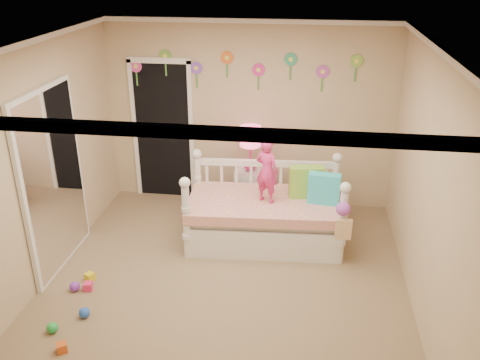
# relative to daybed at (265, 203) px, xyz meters

# --- Properties ---
(floor) EXTENTS (4.00, 4.50, 0.01)m
(floor) POSITION_rel_daybed_xyz_m (-0.34, -1.10, -0.52)
(floor) COLOR #7F684C
(floor) RESTS_ON ground
(ceiling) EXTENTS (4.00, 4.50, 0.01)m
(ceiling) POSITION_rel_daybed_xyz_m (-0.34, -1.10, 2.08)
(ceiling) COLOR white
(ceiling) RESTS_ON floor
(back_wall) EXTENTS (4.00, 0.01, 2.60)m
(back_wall) POSITION_rel_daybed_xyz_m (-0.34, 1.15, 0.78)
(back_wall) COLOR tan
(back_wall) RESTS_ON floor
(left_wall) EXTENTS (0.01, 4.50, 2.60)m
(left_wall) POSITION_rel_daybed_xyz_m (-2.34, -1.10, 0.78)
(left_wall) COLOR tan
(left_wall) RESTS_ON floor
(right_wall) EXTENTS (0.01, 4.50, 2.60)m
(right_wall) POSITION_rel_daybed_xyz_m (1.66, -1.10, 0.78)
(right_wall) COLOR tan
(right_wall) RESTS_ON floor
(crown_molding) EXTENTS (4.00, 4.50, 0.06)m
(crown_molding) POSITION_rel_daybed_xyz_m (-0.34, -1.10, 2.05)
(crown_molding) COLOR white
(crown_molding) RESTS_ON ceiling
(daybed) EXTENTS (1.98, 1.15, 1.04)m
(daybed) POSITION_rel_daybed_xyz_m (0.00, 0.00, 0.00)
(daybed) COLOR white
(daybed) RESTS_ON floor
(pillow_turquoise) EXTENTS (0.40, 0.18, 0.38)m
(pillow_turquoise) POSITION_rel_daybed_xyz_m (0.71, -0.01, 0.25)
(pillow_turquoise) COLOR #2ACAD2
(pillow_turquoise) RESTS_ON daybed
(pillow_lime) EXTENTS (0.44, 0.22, 0.40)m
(pillow_lime) POSITION_rel_daybed_xyz_m (0.50, 0.15, 0.26)
(pillow_lime) COLOR #86C53C
(pillow_lime) RESTS_ON daybed
(child) EXTENTS (0.35, 0.29, 0.80)m
(child) POSITION_rel_daybed_xyz_m (0.02, -0.04, 0.46)
(child) COLOR #E73481
(child) RESTS_ON daybed
(nightstand) EXTENTS (0.42, 0.35, 0.64)m
(nightstand) POSITION_rel_daybed_xyz_m (-0.27, 0.72, -0.20)
(nightstand) COLOR white
(nightstand) RESTS_ON floor
(table_lamp) EXTENTS (0.29, 0.29, 0.63)m
(table_lamp) POSITION_rel_daybed_xyz_m (-0.27, 0.72, 0.54)
(table_lamp) COLOR #D21C81
(table_lamp) RESTS_ON nightstand
(closet_doorway) EXTENTS (0.90, 0.04, 2.07)m
(closet_doorway) POSITION_rel_daybed_xyz_m (-1.59, 1.13, 0.51)
(closet_doorway) COLOR black
(closet_doorway) RESTS_ON back_wall
(flower_decals) EXTENTS (3.40, 0.02, 0.50)m
(flower_decals) POSITION_rel_daybed_xyz_m (-0.43, 1.13, 1.42)
(flower_decals) COLOR #B2668C
(flower_decals) RESTS_ON back_wall
(mirror_closet) EXTENTS (0.07, 1.30, 2.10)m
(mirror_closet) POSITION_rel_daybed_xyz_m (-2.30, -0.80, 0.53)
(mirror_closet) COLOR white
(mirror_closet) RESTS_ON left_wall
(hanging_bag) EXTENTS (0.20, 0.16, 0.36)m
(hanging_bag) POSITION_rel_daybed_xyz_m (0.92, -0.56, 0.11)
(hanging_bag) COLOR beige
(hanging_bag) RESTS_ON daybed
(toy_scatter) EXTENTS (1.09, 1.45, 0.11)m
(toy_scatter) POSITION_rel_daybed_xyz_m (-1.89, -1.78, -0.47)
(toy_scatter) COLOR #996666
(toy_scatter) RESTS_ON floor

